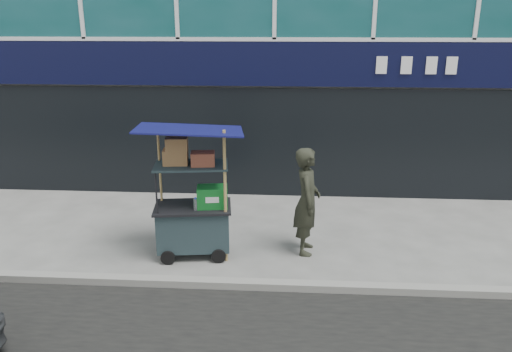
{
  "coord_description": "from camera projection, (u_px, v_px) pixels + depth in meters",
  "views": [
    {
      "loc": [
        0.31,
        -6.72,
        3.82
      ],
      "look_at": [
        -0.2,
        1.2,
        1.3
      ],
      "focal_mm": 35.0,
      "sensor_mm": 36.0,
      "label": 1
    }
  ],
  "objects": [
    {
      "name": "curb",
      "position": [
        263.0,
        285.0,
        7.35
      ],
      "size": [
        80.0,
        0.18,
        0.12
      ],
      "primitive_type": "cube",
      "color": "gray",
      "rests_on": "ground"
    },
    {
      "name": "vendor_cart",
      "position": [
        194.0,
        211.0,
        8.22
      ],
      "size": [
        1.8,
        1.38,
        2.24
      ],
      "rotation": [
        0.0,
        0.0,
        0.13
      ],
      "color": "#1A292C",
      "rests_on": "ground"
    },
    {
      "name": "ground",
      "position": [
        264.0,
        282.0,
        7.56
      ],
      "size": [
        80.0,
        80.0,
        0.0
      ],
      "primitive_type": "plane",
      "color": "#5F5E5A",
      "rests_on": "ground"
    },
    {
      "name": "vendor_man",
      "position": [
        307.0,
        201.0,
        8.28
      ],
      "size": [
        0.46,
        0.68,
        1.83
      ],
      "primitive_type": "imported",
      "rotation": [
        0.0,
        0.0,
        1.54
      ],
      "color": "#25271D",
      "rests_on": "ground"
    }
  ]
}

